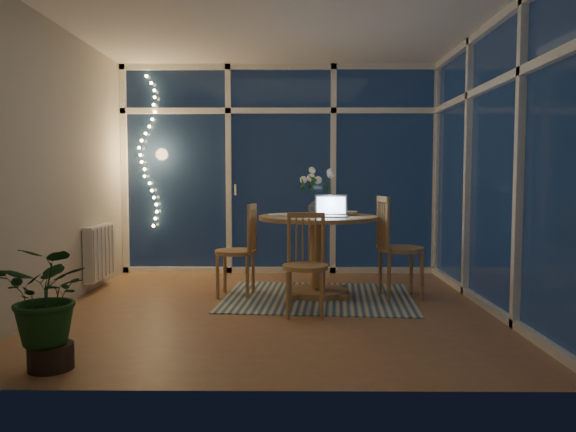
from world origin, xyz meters
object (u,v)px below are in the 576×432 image
object	(u,v)px
dining_table	(318,256)
flower_vase	(317,204)
chair_front	(305,264)
laptop	(331,205)
chair_right	(401,246)
potted_plant	(49,310)
chair_left	(236,249)

from	to	relation	value
dining_table	flower_vase	distance (m)	0.57
chair_front	laptop	bearing A→B (deg)	70.78
chair_right	chair_front	xyz separation A→B (m)	(-0.97, -0.75, -0.06)
chair_front	potted_plant	distance (m)	2.14
chair_right	potted_plant	bearing A→B (deg)	123.09
flower_vase	chair_front	bearing A→B (deg)	-97.50
dining_table	chair_right	distance (m)	0.84
laptop	flower_vase	xyz separation A→B (m)	(-0.13, 0.41, -0.01)
chair_left	flower_vase	size ratio (longest dim) A/B	4.53
chair_left	potted_plant	size ratio (longest dim) A/B	1.25
laptop	chair_front	bearing A→B (deg)	-110.18
flower_vase	potted_plant	size ratio (longest dim) A/B	0.28
flower_vase	potted_plant	distance (m)	3.06
chair_left	potted_plant	world-z (taller)	chair_left
chair_front	laptop	world-z (taller)	laptop
dining_table	chair_front	size ratio (longest dim) A/B	1.32
dining_table	chair_right	size ratio (longest dim) A/B	1.16
potted_plant	dining_table	bearing A→B (deg)	51.12
dining_table	chair_left	distance (m)	0.84
chair_front	dining_table	bearing A→B (deg)	83.19
dining_table	laptop	distance (m)	0.57
dining_table	laptop	world-z (taller)	laptop
chair_left	chair_right	world-z (taller)	chair_right
chair_right	chair_front	size ratio (longest dim) A/B	1.14
chair_left	chair_right	size ratio (longest dim) A/B	0.92
dining_table	chair_right	xyz separation A→B (m)	(0.83, -0.07, 0.11)
chair_right	flower_vase	size ratio (longest dim) A/B	4.92
dining_table	chair_front	distance (m)	0.83
potted_plant	chair_left	bearing A→B (deg)	66.76
dining_table	chair_left	xyz separation A→B (m)	(-0.83, -0.01, 0.07)
chair_left	dining_table	bearing A→B (deg)	97.59
chair_right	laptop	world-z (taller)	laptop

